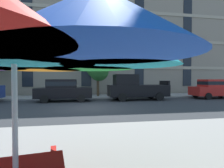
{
  "coord_description": "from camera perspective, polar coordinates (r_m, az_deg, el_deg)",
  "views": [
    {
      "loc": [
        -0.58,
        -11.13,
        1.76
      ],
      "look_at": [
        1.9,
        3.2,
        1.4
      ],
      "focal_mm": 28.69,
      "sensor_mm": 36.0,
      "label": 1
    }
  ],
  "objects": [
    {
      "name": "pickup_black",
      "position": [
        15.54,
        7.39,
        -1.3
      ],
      "size": [
        5.1,
        2.12,
        2.2
      ],
      "color": "black",
      "rests_on": "ground"
    },
    {
      "name": "apartment_building",
      "position": [
        26.53,
        -8.61,
        11.48
      ],
      "size": [
        43.0,
        12.08,
        12.8
      ],
      "color": "gray",
      "rests_on": "ground"
    },
    {
      "name": "patio_umbrella",
      "position": [
        2.29,
        -28.8,
        11.98
      ],
      "size": [
        3.83,
        3.83,
        2.51
      ],
      "color": "silver",
      "rests_on": "ground"
    },
    {
      "name": "street_tree_middle",
      "position": [
        18.08,
        -4.41,
        5.1
      ],
      "size": [
        2.36,
        2.49,
        4.24
      ],
      "color": "#4C3823",
      "rests_on": "ground"
    },
    {
      "name": "ground_plane",
      "position": [
        11.28,
        -6.83,
        -7.57
      ],
      "size": [
        120.0,
        120.0,
        0.0
      ],
      "primitive_type": "plane",
      "color": "#2D3033"
    },
    {
      "name": "sidewalk_far",
      "position": [
        18.02,
        -7.97,
        -4.01
      ],
      "size": [
        56.0,
        3.6,
        0.12
      ],
      "primitive_type": "cube",
      "color": "gray",
      "rests_on": "ground"
    },
    {
      "name": "sedan_black",
      "position": [
        14.92,
        -15.24,
        -1.74
      ],
      "size": [
        4.4,
        1.98,
        1.78
      ],
      "color": "black",
      "rests_on": "ground"
    },
    {
      "name": "sedan_red",
      "position": [
        19.28,
        29.82,
        -1.18
      ],
      "size": [
        4.4,
        1.98,
        1.78
      ],
      "color": "#B21E19",
      "rests_on": "ground"
    }
  ]
}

